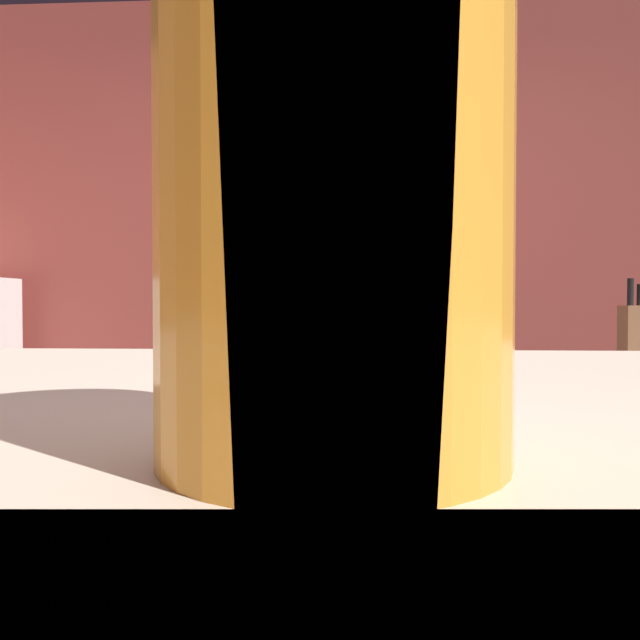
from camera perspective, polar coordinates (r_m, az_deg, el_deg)
wall_back at (r=3.44m, az=2.39°, el=5.78°), size 5.20×0.10×2.70m
prep_counter at (r=2.04m, az=11.93°, el=-17.06°), size 2.10×0.60×0.88m
back_shelf at (r=3.19m, az=2.69°, el=-8.02°), size 0.99×0.36×1.13m
bartender at (r=1.47m, az=-0.61°, el=-3.37°), size 0.43×0.52×1.67m
knife_block at (r=2.12m, az=26.55°, el=-1.37°), size 0.10×0.08×0.28m
mixing_bowl at (r=2.03m, az=-5.80°, el=-3.62°), size 0.19×0.19×0.05m
chefs_knife at (r=1.89m, az=8.79°, el=-4.69°), size 0.24×0.05×0.01m
pint_glass_near at (r=0.14m, az=1.14°, el=17.19°), size 0.07×0.07×0.14m
bottle_olive_oil at (r=3.10m, az=3.54°, el=3.72°), size 0.07×0.07×0.21m
bottle_hot_sauce at (r=3.18m, az=-2.85°, el=3.67°), size 0.05×0.05×0.21m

